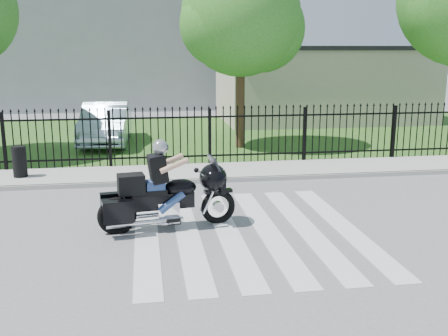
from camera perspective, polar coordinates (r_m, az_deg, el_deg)
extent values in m
plane|color=slate|center=(10.53, 2.61, -6.94)|extent=(120.00, 120.00, 0.00)
cube|color=#ADAAA3|center=(15.25, -1.07, -0.44)|extent=(40.00, 2.00, 0.12)
cube|color=#ADAAA3|center=(14.29, -0.54, -1.35)|extent=(40.00, 0.12, 0.12)
cube|color=#2C561D|center=(22.09, -3.51, 3.55)|extent=(40.00, 12.00, 0.02)
cube|color=black|center=(16.16, -1.55, 1.37)|extent=(26.00, 0.04, 0.05)
cube|color=black|center=(15.96, -1.58, 5.59)|extent=(26.00, 0.04, 0.05)
cylinder|color=#382316|center=(19.09, 1.78, 8.38)|extent=(0.32, 0.32, 4.16)
sphere|color=#2A7320|center=(19.06, 1.84, 16.19)|extent=(4.20, 4.20, 4.20)
cube|color=#BCB29C|center=(27.29, 10.59, 8.81)|extent=(10.00, 6.00, 3.50)
cube|color=black|center=(27.23, 10.76, 12.69)|extent=(10.20, 6.20, 0.20)
cube|color=#919399|center=(35.81, -10.82, 16.51)|extent=(15.00, 10.00, 12.00)
torus|color=black|center=(10.92, -0.64, -4.25)|extent=(0.75, 0.24, 0.73)
torus|color=black|center=(10.55, -11.56, -5.14)|extent=(0.79, 0.27, 0.78)
cube|color=black|center=(10.58, -7.02, -3.58)|extent=(1.41, 0.46, 0.32)
ellipsoid|color=black|center=(10.60, -4.79, -2.13)|extent=(0.72, 0.52, 0.35)
cube|color=black|center=(10.50, -8.20, -2.61)|extent=(0.73, 0.44, 0.11)
cube|color=silver|center=(10.66, -6.15, -4.45)|extent=(0.47, 0.38, 0.32)
ellipsoid|color=black|center=(10.72, -1.19, -1.09)|extent=(0.68, 0.84, 0.57)
cube|color=black|center=(10.40, -10.08, -1.73)|extent=(0.56, 0.48, 0.38)
cube|color=navy|center=(10.48, -7.53, -1.88)|extent=(0.40, 0.37, 0.19)
sphere|color=#9EA1A5|center=(10.34, -6.95, 2.28)|extent=(0.31, 0.31, 0.31)
imported|color=silver|center=(20.51, -12.72, 4.80)|extent=(1.84, 4.83, 1.57)
cylinder|color=black|center=(15.41, -21.37, 0.66)|extent=(0.40, 0.40, 0.85)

